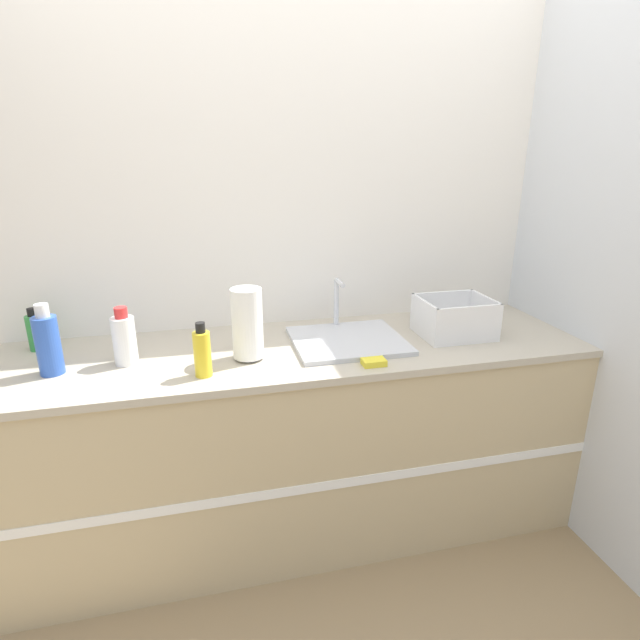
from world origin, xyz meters
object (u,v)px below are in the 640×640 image
at_px(sink, 347,339).
at_px(bottle_blue, 48,344).
at_px(bottle_yellow, 202,353).
at_px(bottle_white_spray, 124,339).
at_px(paper_towel_roll, 247,324).
at_px(bottle_green, 35,332).
at_px(dish_rack, 454,321).

relative_size(sink, bottle_blue, 1.76).
height_order(sink, bottle_blue, bottle_blue).
distance_m(bottle_yellow, bottle_white_spray, 0.34).
relative_size(paper_towel_roll, bottle_blue, 1.07).
relative_size(bottle_green, bottle_white_spray, 0.79).
distance_m(sink, paper_towel_roll, 0.46).
distance_m(bottle_green, bottle_blue, 0.30).
xyz_separation_m(sink, paper_towel_roll, (-0.43, -0.08, 0.13)).
distance_m(bottle_green, bottle_white_spray, 0.44).
height_order(sink, bottle_yellow, sink).
height_order(sink, paper_towel_roll, paper_towel_roll).
bearing_deg(bottle_green, sink, -9.85).
height_order(sink, bottle_white_spray, sink).
bearing_deg(bottle_green, bottle_yellow, -32.54).
bearing_deg(paper_towel_roll, bottle_blue, 177.44).
bearing_deg(bottle_blue, dish_rack, 0.99).
relative_size(sink, dish_rack, 1.52).
height_order(paper_towel_roll, bottle_yellow, paper_towel_roll).
distance_m(bottle_yellow, bottle_blue, 0.56).
bearing_deg(bottle_green, bottle_blue, -66.21).
bearing_deg(bottle_white_spray, dish_rack, -0.22).
bearing_deg(sink, dish_rack, -2.64).
height_order(dish_rack, bottle_white_spray, bottle_white_spray).
height_order(paper_towel_roll, bottle_blue, paper_towel_roll).
xyz_separation_m(sink, bottle_blue, (-1.15, -0.05, 0.10)).
distance_m(paper_towel_roll, bottle_green, 0.89).
bearing_deg(bottle_yellow, sink, 18.40).
xyz_separation_m(dish_rack, bottle_white_spray, (-1.38, 0.01, 0.04)).
bearing_deg(bottle_blue, bottle_green, 113.79).
distance_m(dish_rack, bottle_yellow, 1.11).
relative_size(sink, bottle_white_spray, 2.07).
distance_m(paper_towel_roll, bottle_blue, 0.72).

